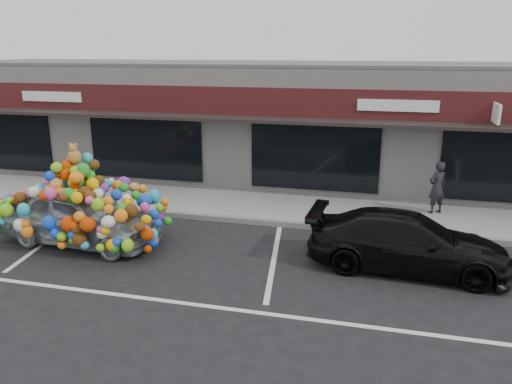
# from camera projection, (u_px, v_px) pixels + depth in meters

# --- Properties ---
(ground) EXTENTS (90.00, 90.00, 0.00)m
(ground) POSITION_uv_depth(u_px,v_px,m) (161.00, 251.00, 12.29)
(ground) COLOR black
(ground) RESTS_ON ground
(shop_building) EXTENTS (24.00, 7.20, 4.31)m
(shop_building) POSITION_uv_depth(u_px,v_px,m) (249.00, 119.00, 19.56)
(shop_building) COLOR silver
(shop_building) RESTS_ON ground
(sidewalk) EXTENTS (26.00, 3.00, 0.15)m
(sidewalk) POSITION_uv_depth(u_px,v_px,m) (214.00, 202.00, 16.00)
(sidewalk) COLOR gray
(sidewalk) RESTS_ON ground
(kerb) EXTENTS (26.00, 0.18, 0.16)m
(kerb) POSITION_uv_depth(u_px,v_px,m) (197.00, 217.00, 14.60)
(kerb) COLOR slate
(kerb) RESTS_ON ground
(parking_stripe_left) EXTENTS (0.73, 4.37, 0.01)m
(parking_stripe_left) POSITION_uv_depth(u_px,v_px,m) (53.00, 237.00, 13.23)
(parking_stripe_left) COLOR silver
(parking_stripe_left) RESTS_ON ground
(parking_stripe_mid) EXTENTS (0.73, 4.37, 0.01)m
(parking_stripe_mid) POSITION_uv_depth(u_px,v_px,m) (274.00, 259.00, 11.82)
(parking_stripe_mid) COLOR silver
(parking_stripe_mid) RESTS_ON ground
(lane_line) EXTENTS (14.00, 0.12, 0.01)m
(lane_line) POSITION_uv_depth(u_px,v_px,m) (207.00, 306.00, 9.68)
(lane_line) COLOR silver
(lane_line) RESTS_ON ground
(toy_car) EXTENTS (3.01, 4.57, 2.58)m
(toy_car) POSITION_uv_depth(u_px,v_px,m) (81.00, 210.00, 12.61)
(toy_car) COLOR #9DA2A7
(toy_car) RESTS_ON ground
(black_sedan) EXTENTS (2.08, 4.54, 1.29)m
(black_sedan) POSITION_uv_depth(u_px,v_px,m) (408.00, 242.00, 11.17)
(black_sedan) COLOR black
(black_sedan) RESTS_ON ground
(pedestrian_a) EXTENTS (0.68, 0.63, 1.55)m
(pedestrian_a) POSITION_uv_depth(u_px,v_px,m) (437.00, 187.00, 14.49)
(pedestrian_a) COLOR black
(pedestrian_a) RESTS_ON sidewalk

